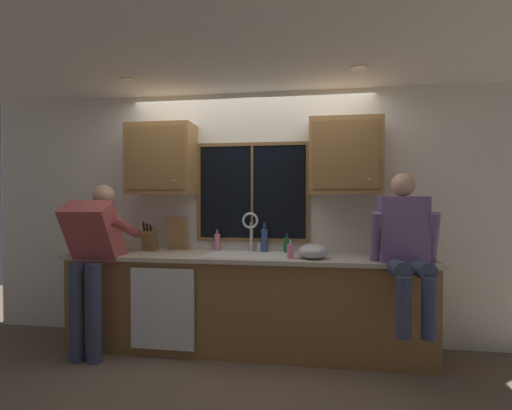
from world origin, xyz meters
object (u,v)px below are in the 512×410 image
mixing_bowl (313,251)px  bottle_green_glass (264,240)px  bottle_tall_clear (217,242)px  person_standing (93,251)px  bottle_amber_small (287,244)px  person_sitting_on_counter (406,242)px  cutting_board (177,234)px  soap_dispenser (290,251)px  knife_block (149,240)px

mixing_bowl → bottle_green_glass: bottle_green_glass is taller
bottle_tall_clear → mixing_bowl: bearing=-19.6°
person_standing → bottle_amber_small: bearing=17.0°
person_sitting_on_counter → mixing_bowl: person_sitting_on_counter is taller
mixing_bowl → bottle_green_glass: size_ratio=0.94×
person_sitting_on_counter → cutting_board: (-2.16, 0.48, -0.01)m
bottle_tall_clear → cutting_board: bearing=-177.3°
person_standing → cutting_board: bearing=42.0°
cutting_board → mixing_bowl: bearing=-13.2°
cutting_board → bottle_tall_clear: cutting_board is taller
person_standing → cutting_board: person_standing is taller
cutting_board → bottle_tall_clear: 0.43m
person_sitting_on_counter → soap_dispenser: bearing=172.4°
person_sitting_on_counter → person_standing: bearing=-178.7°
bottle_green_glass → bottle_tall_clear: bearing=179.2°
soap_dispenser → person_sitting_on_counter: bearing=-7.6°
person_sitting_on_counter → cutting_board: size_ratio=3.60×
cutting_board → knife_block: bearing=-161.3°
mixing_bowl → bottle_amber_small: (-0.26, 0.32, 0.02)m
mixing_bowl → bottle_tall_clear: (-0.98, 0.35, 0.03)m
knife_block → mixing_bowl: knife_block is taller
person_sitting_on_counter → bottle_green_glass: bearing=158.2°
person_standing → bottle_tall_clear: size_ratio=7.03×
person_sitting_on_counter → mixing_bowl: 0.78m
cutting_board → bottle_tall_clear: size_ratio=1.55×
mixing_bowl → soap_dispenser: size_ratio=1.64×
mixing_bowl → soap_dispenser: soap_dispenser is taller
person_standing → bottle_tall_clear: (1.03, 0.57, 0.04)m
person_standing → bottle_amber_small: 1.84m
mixing_bowl → soap_dispenser: 0.21m
mixing_bowl → bottle_tall_clear: 1.04m
cutting_board → bottle_amber_small: 1.15m
mixing_bowl → bottle_amber_small: bottle_amber_small is taller
soap_dispenser → bottle_amber_small: (-0.05, 0.35, 0.02)m
bottle_green_glass → mixing_bowl: bearing=-35.3°
person_standing → soap_dispenser: person_standing is taller
person_sitting_on_counter → cutting_board: person_sitting_on_counter is taller
person_standing → mixing_bowl: (2.01, 0.22, 0.01)m
cutting_board → mixing_bowl: (1.40, -0.33, -0.11)m
person_standing → bottle_tall_clear: bearing=28.8°
knife_block → mixing_bowl: 1.69m
knife_block → bottle_tall_clear: size_ratio=1.42×
person_standing → cutting_board: (0.61, 0.55, 0.12)m
cutting_board → bottle_green_glass: cutting_board is taller
person_sitting_on_counter → soap_dispenser: (-0.96, 0.13, -0.12)m
bottle_tall_clear → bottle_green_glass: bearing=-0.8°
person_standing → knife_block: size_ratio=4.96×
soap_dispenser → bottle_tall_clear: size_ratio=0.75×
cutting_board → bottle_amber_small: cutting_board is taller
bottle_green_glass → bottle_amber_small: (0.23, -0.02, -0.04)m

